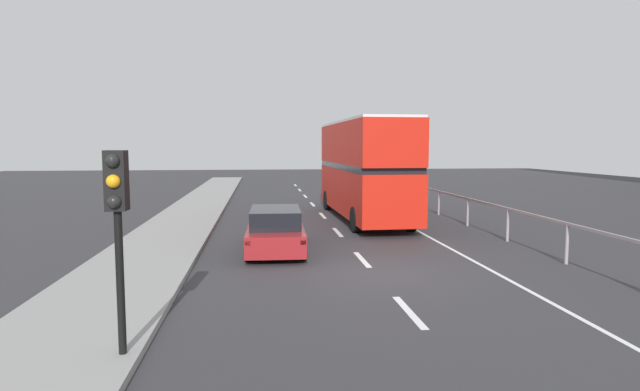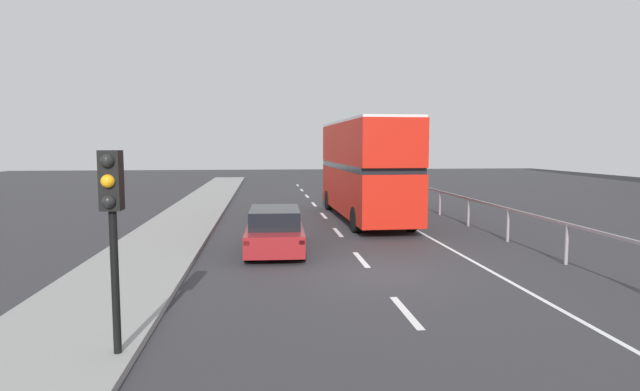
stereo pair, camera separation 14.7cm
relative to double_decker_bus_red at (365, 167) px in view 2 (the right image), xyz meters
The scene contains 7 objects.
ground_plane 10.14m from the double_decker_bus_red, 99.94° to the right, with size 73.85×120.00×0.10m, color #313034.
near_sidewalk_kerb 12.78m from the double_decker_bus_red, 129.47° to the right, with size 2.94×80.00×0.14m, color gray.
lane_paint_markings 2.52m from the double_decker_bus_red, 70.54° to the right, with size 3.31×46.00×0.01m.
bridge_side_railing 4.22m from the double_decker_bus_red, 10.20° to the right, with size 0.10×42.00×1.18m.
double_decker_bus_red is the anchor object (origin of this frame).
hatchback_car_near 8.02m from the double_decker_bus_red, 122.33° to the right, with size 1.88×4.55×1.37m.
traffic_signal_pole 16.38m from the double_decker_bus_red, 114.46° to the right, with size 0.30×0.42×3.12m.
Camera 2 is at (-2.80, -13.14, 3.32)m, focal length 28.90 mm.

